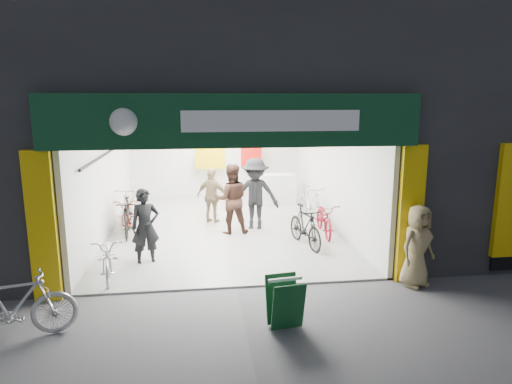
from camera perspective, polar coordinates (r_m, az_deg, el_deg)
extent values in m
plane|color=#56565B|center=(8.55, -2.47, -11.94)|extent=(60.00, 60.00, 0.00)
cube|color=#232326|center=(13.11, -0.12, 21.93)|extent=(16.00, 10.00, 4.50)
cube|color=#232326|center=(13.78, -28.05, 3.36)|extent=(5.00, 10.00, 3.50)
cube|color=#232326|center=(14.53, 19.90, 4.41)|extent=(6.00, 10.00, 3.50)
cube|color=#9E9E99|center=(12.30, -4.14, -4.38)|extent=(6.00, 8.00, 0.04)
cube|color=silver|center=(16.02, -5.12, 5.14)|extent=(6.00, 0.20, 3.20)
cube|color=silver|center=(12.16, -18.28, 2.49)|extent=(0.10, 8.00, 3.20)
cube|color=silver|center=(12.48, 9.42, 3.15)|extent=(0.10, 8.00, 3.20)
cube|color=white|center=(11.82, -4.38, 10.84)|extent=(6.00, 8.00, 0.10)
cube|color=black|center=(7.93, -2.75, 11.14)|extent=(6.00, 0.30, 0.30)
cube|color=#0C381E|center=(7.72, -2.59, 8.89)|extent=(6.40, 0.25, 0.90)
cube|color=white|center=(7.65, 2.03, 8.87)|extent=(3.00, 0.02, 0.35)
cube|color=yellow|center=(8.43, -25.15, -4.05)|extent=(0.45, 0.12, 2.60)
cube|color=yellow|center=(8.93, 18.76, -2.70)|extent=(0.45, 0.12, 2.60)
cube|color=yellow|center=(9.90, 29.01, -1.00)|extent=(0.50, 0.12, 2.20)
cylinder|color=black|center=(11.48, -18.35, 4.49)|extent=(0.06, 5.00, 0.06)
cube|color=silver|center=(14.80, 2.21, 0.32)|extent=(1.40, 0.60, 1.00)
cube|color=white|center=(9.03, -3.34, 10.13)|extent=(1.30, 0.35, 0.04)
cube|color=white|center=(10.82, -4.06, 10.39)|extent=(1.30, 0.35, 0.04)
cube|color=white|center=(12.62, -4.58, 10.57)|extent=(1.30, 0.35, 0.04)
cube|color=white|center=(14.42, -4.97, 10.71)|extent=(1.30, 0.35, 0.04)
imported|color=#B3B3B8|center=(9.34, -17.99, -7.64)|extent=(0.82, 1.68, 0.85)
imported|color=black|center=(11.87, -15.78, -3.08)|extent=(0.58, 1.64, 0.97)
imported|color=maroon|center=(12.37, -15.84, -2.64)|extent=(0.79, 1.78, 0.90)
imported|color=silver|center=(12.52, -15.34, -1.75)|extent=(0.83, 2.05, 1.20)
imported|color=black|center=(10.67, 6.15, -4.32)|extent=(0.79, 1.69, 0.98)
imported|color=maroon|center=(11.64, 8.53, -3.31)|extent=(0.69, 1.68, 0.86)
imported|color=silver|center=(12.97, 6.80, -1.30)|extent=(0.83, 1.79, 1.04)
imported|color=#AAABAF|center=(7.52, -28.01, -12.58)|extent=(1.77, 0.89, 1.02)
imported|color=black|center=(9.72, -13.66, -4.27)|extent=(0.67, 0.54, 1.61)
imported|color=#352018|center=(11.53, -3.11, -0.93)|extent=(0.89, 0.70, 1.81)
imported|color=black|center=(11.88, -0.10, -0.32)|extent=(1.34, 0.94, 1.90)
imported|color=#846D4D|center=(12.56, -5.50, -0.55)|extent=(0.97, 0.75, 1.54)
imported|color=#998559|center=(8.89, 19.50, -6.38)|extent=(0.89, 0.76, 1.54)
cube|color=#10431E|center=(6.93, 4.09, -14.17)|extent=(0.52, 0.25, 0.76)
cube|color=#10431E|center=(7.21, 3.21, -13.09)|extent=(0.52, 0.25, 0.76)
cube|color=white|center=(6.92, 3.68, -10.85)|extent=(0.53, 0.11, 0.05)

